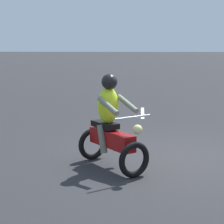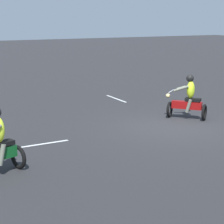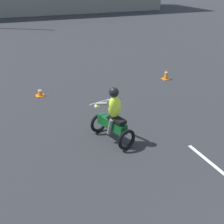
{
  "view_description": "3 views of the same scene",
  "coord_description": "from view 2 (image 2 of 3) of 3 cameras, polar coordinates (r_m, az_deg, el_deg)",
  "views": [
    {
      "loc": [
        8.14,
        -1.06,
        2.28
      ],
      "look_at": [
        0.71,
        -1.24,
        1.0
      ],
      "focal_mm": 70.0,
      "sensor_mm": 36.0,
      "label": 1
    },
    {
      "loc": [
        -11.34,
        9.26,
        3.66
      ],
      "look_at": [
        -0.4,
        2.66,
        0.9
      ],
      "focal_mm": 70.0,
      "sensor_mm": 36.0,
      "label": 2
    },
    {
      "loc": [
        -4.58,
        -0.82,
        4.53
      ],
      "look_at": [
        -1.52,
        6.55,
        0.9
      ],
      "focal_mm": 50.0,
      "sensor_mm": 36.0,
      "label": 3
    }
  ],
  "objects": [
    {
      "name": "lane_stripe_n",
      "position": [
        13.13,
        -9.02,
        -4.13
      ],
      "size": [
        0.12,
        1.63,
        0.01
      ],
      "primitive_type": "cube",
      "rotation": [
        0.0,
        0.0,
        3.13
      ],
      "color": "silver",
      "rests_on": "ground"
    },
    {
      "name": "ground_plane",
      "position": [
        15.09,
        7.87,
        -1.96
      ],
      "size": [
        120.0,
        120.0,
        0.0
      ],
      "primitive_type": "plane",
      "color": "#28282B"
    },
    {
      "name": "lane_stripe_e",
      "position": [
        20.18,
        0.55,
        1.76
      ],
      "size": [
        1.97,
        0.28,
        0.01
      ],
      "primitive_type": "cube",
      "rotation": [
        0.0,
        0.0,
        1.48
      ],
      "color": "silver",
      "rests_on": "ground"
    },
    {
      "name": "motorcycle_rider_foreground",
      "position": [
        16.25,
        9.9,
        1.6
      ],
      "size": [
        1.49,
        1.3,
        1.66
      ],
      "rotation": [
        0.0,
        0.0,
        5.33
      ],
      "color": "black",
      "rests_on": "ground"
    }
  ]
}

